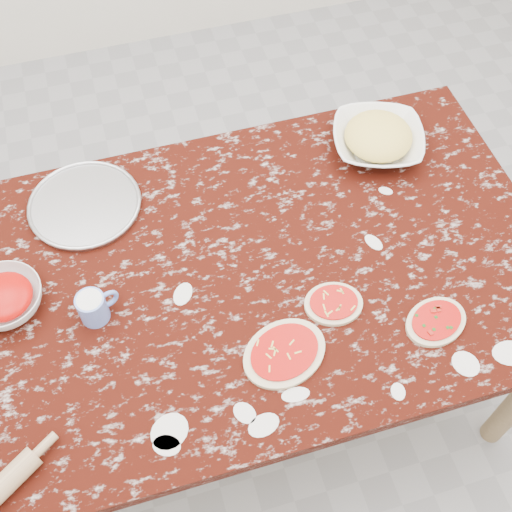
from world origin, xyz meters
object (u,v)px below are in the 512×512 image
object	(u,v)px
cheese_bowl	(377,141)
flour_mug	(94,307)
worktable	(256,283)
sauce_bowl	(5,299)
pizza_tray	(85,205)

from	to	relation	value
cheese_bowl	flour_mug	size ratio (longest dim) A/B	2.53
worktable	sauce_bowl	world-z (taller)	sauce_bowl
sauce_bowl	cheese_bowl	xyz separation A→B (m)	(1.11, 0.24, 0.00)
cheese_bowl	sauce_bowl	bearing A→B (deg)	-167.71
pizza_tray	flour_mug	size ratio (longest dim) A/B	2.92
worktable	flour_mug	size ratio (longest dim) A/B	14.99
worktable	sauce_bowl	bearing A→B (deg)	174.19
pizza_tray	sauce_bowl	size ratio (longest dim) A/B	1.58
cheese_bowl	flour_mug	xyz separation A→B (m)	(-0.90, -0.34, 0.01)
pizza_tray	cheese_bowl	xyz separation A→B (m)	(0.88, -0.02, 0.03)
worktable	cheese_bowl	world-z (taller)	cheese_bowl
worktable	pizza_tray	world-z (taller)	pizza_tray
pizza_tray	sauce_bowl	distance (m)	0.35
pizza_tray	flour_mug	xyz separation A→B (m)	(-0.02, -0.36, 0.04)
cheese_bowl	pizza_tray	bearing A→B (deg)	178.45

